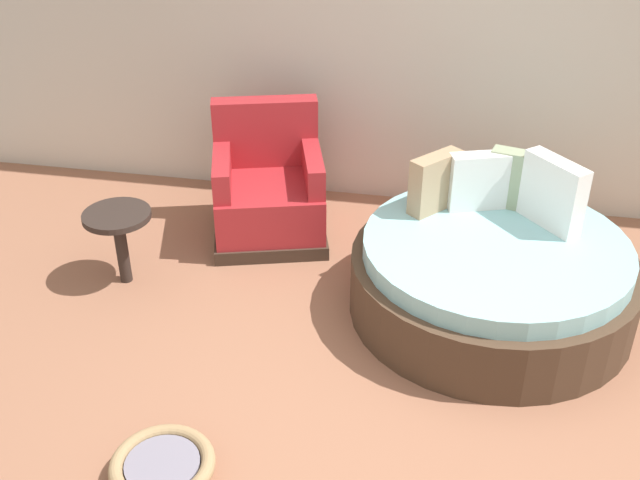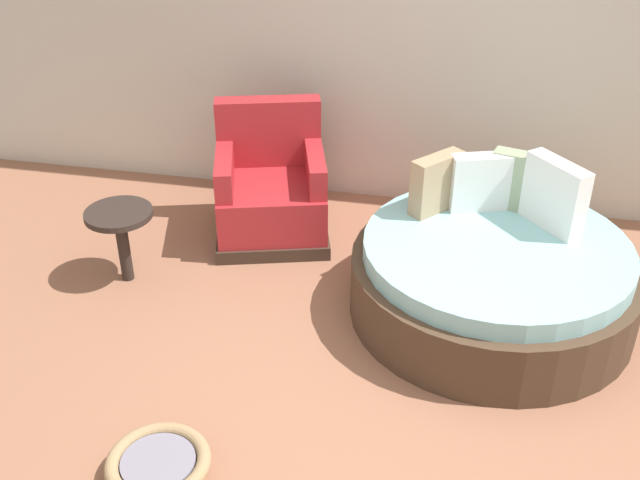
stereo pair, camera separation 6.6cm
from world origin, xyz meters
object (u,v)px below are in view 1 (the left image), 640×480
(round_daybed, at_px, (492,273))
(red_armchair, at_px, (268,192))
(side_table, at_px, (118,226))
(pet_basket, at_px, (163,468))

(round_daybed, distance_m, red_armchair, 1.75)
(red_armchair, relative_size, side_table, 1.90)
(red_armchair, bearing_deg, side_table, -134.23)
(pet_basket, bearing_deg, red_armchair, 91.67)
(red_armchair, relative_size, pet_basket, 1.94)
(round_daybed, bearing_deg, pet_basket, -132.05)
(red_armchair, height_order, side_table, red_armchair)
(side_table, bearing_deg, red_armchair, 45.77)
(round_daybed, xyz_separation_m, side_table, (-2.40, -0.13, 0.16))
(red_armchair, bearing_deg, pet_basket, -88.33)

